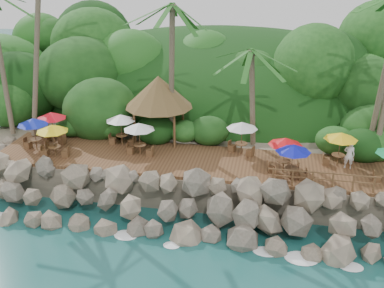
# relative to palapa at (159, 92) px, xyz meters

# --- Properties ---
(ground) EXTENTS (140.00, 140.00, 0.00)m
(ground) POSITION_rel_palapa_xyz_m (2.95, -9.15, -5.79)
(ground) COLOR #19514F
(ground) RESTS_ON ground
(land_base) EXTENTS (32.00, 25.20, 2.10)m
(land_base) POSITION_rel_palapa_xyz_m (2.95, 6.85, -4.74)
(land_base) COLOR gray
(land_base) RESTS_ON ground
(jungle_hill) EXTENTS (44.80, 28.00, 15.40)m
(jungle_hill) POSITION_rel_palapa_xyz_m (2.95, 14.35, -5.79)
(jungle_hill) COLOR #143811
(jungle_hill) RESTS_ON ground
(seawall) EXTENTS (29.00, 4.00, 2.30)m
(seawall) POSITION_rel_palapa_xyz_m (2.95, -7.15, -4.64)
(seawall) COLOR gray
(seawall) RESTS_ON ground
(terrace) EXTENTS (26.00, 5.00, 0.20)m
(terrace) POSITION_rel_palapa_xyz_m (2.95, -3.15, -3.59)
(terrace) COLOR brown
(terrace) RESTS_ON land_base
(jungle_foliage) EXTENTS (44.00, 16.00, 12.00)m
(jungle_foliage) POSITION_rel_palapa_xyz_m (2.95, 5.85, -5.79)
(jungle_foliage) COLOR #143811
(jungle_foliage) RESTS_ON ground
(foam_line) EXTENTS (25.20, 0.80, 0.06)m
(foam_line) POSITION_rel_palapa_xyz_m (2.95, -8.85, -5.76)
(foam_line) COLOR white
(foam_line) RESTS_ON ground
(palapa) EXTENTS (4.75, 4.75, 4.60)m
(palapa) POSITION_rel_palapa_xyz_m (0.00, 0.00, 0.00)
(palapa) COLOR brown
(palapa) RESTS_ON ground
(dining_clusters) EXTENTS (24.55, 5.20, 2.23)m
(dining_clusters) POSITION_rel_palapa_xyz_m (2.70, -3.11, -1.64)
(dining_clusters) COLOR brown
(dining_clusters) RESTS_ON terrace
(railing) EXTENTS (6.10, 0.10, 1.00)m
(railing) POSITION_rel_palapa_xyz_m (10.86, -5.50, -2.88)
(railing) COLOR brown
(railing) RESTS_ON terrace
(waiter) EXTENTS (0.70, 0.50, 1.81)m
(waiter) POSITION_rel_palapa_xyz_m (12.63, -2.56, -2.59)
(waiter) COLOR white
(waiter) RESTS_ON terrace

